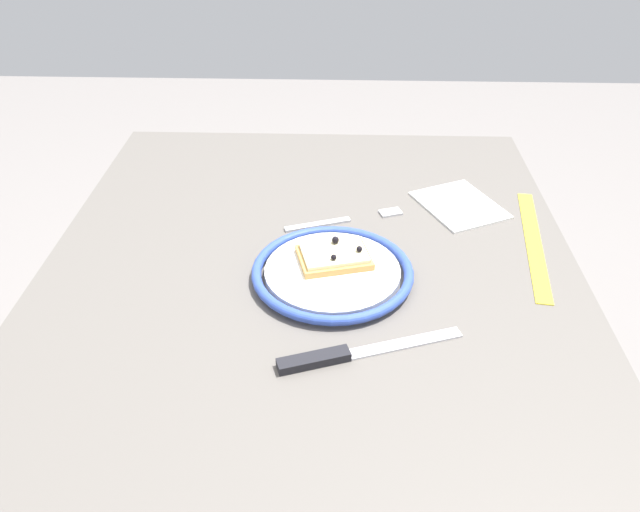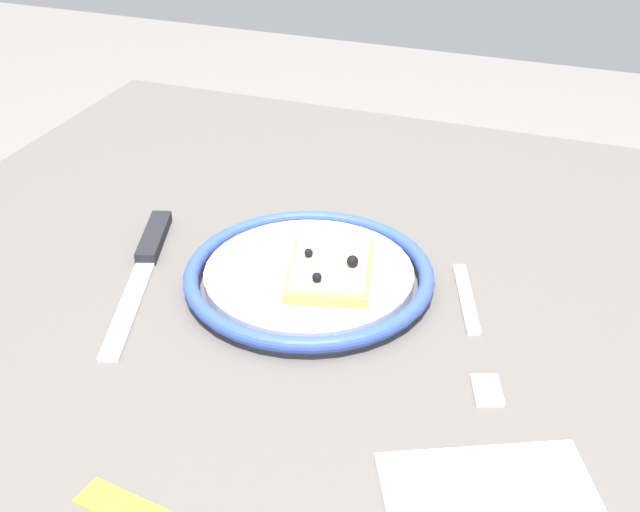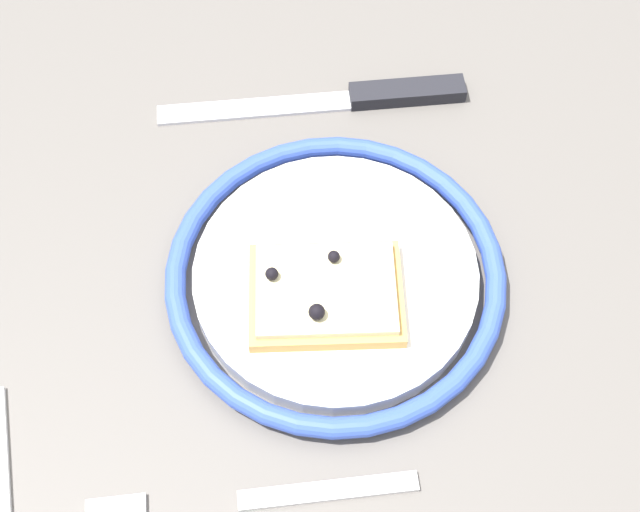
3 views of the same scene
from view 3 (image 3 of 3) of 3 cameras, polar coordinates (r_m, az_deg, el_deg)
dining_table at (r=0.70m, az=3.04°, el=-8.64°), size 0.95×0.80×0.75m
plate at (r=0.60m, az=1.00°, el=-1.28°), size 0.23×0.23×0.02m
pizza_slice_near at (r=0.58m, az=0.36°, el=-2.42°), size 0.10×0.12×0.03m
knife at (r=0.70m, az=2.94°, el=10.18°), size 0.09×0.23×0.01m
fork at (r=0.56m, az=-4.55°, el=-15.35°), size 0.08×0.20×0.00m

